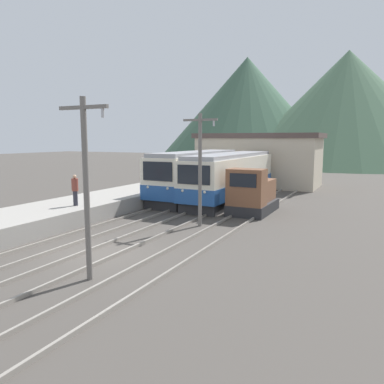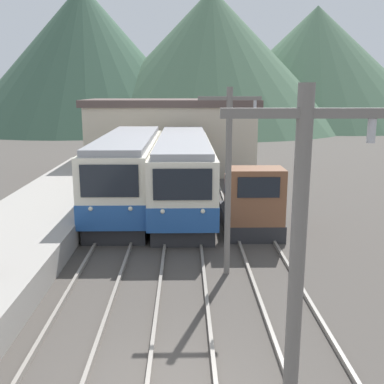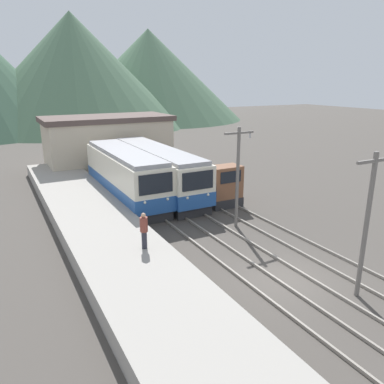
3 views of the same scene
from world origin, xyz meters
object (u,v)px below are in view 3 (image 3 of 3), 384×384
catenary_mast_mid (238,173)px  shunting_locomotive (215,186)px  commuter_train_left (126,177)px  commuter_train_center (157,172)px  catenary_mast_near (367,220)px  person_on_platform (144,229)px

catenary_mast_mid → shunting_locomotive: bearing=73.1°
commuter_train_left → commuter_train_center: commuter_train_left is taller
commuter_train_center → catenary_mast_mid: (1.51, -8.99, 1.68)m
catenary_mast_mid → commuter_train_left: bearing=117.0°
commuter_train_left → catenary_mast_near: size_ratio=1.93×
catenary_mast_mid → catenary_mast_near: bearing=-90.0°
shunting_locomotive → catenary_mast_near: size_ratio=0.73×
commuter_train_left → person_on_platform: size_ratio=6.61×
catenary_mast_near → commuter_train_center: bearing=94.8°
person_on_platform → catenary_mast_mid: bearing=18.0°
commuter_train_left → commuter_train_center: (2.80, 0.52, -0.05)m
commuter_train_left → catenary_mast_mid: (4.31, -8.47, 1.63)m
commuter_train_center → catenary_mast_mid: 9.27m
commuter_train_center → catenary_mast_mid: catenary_mast_mid is taller
commuter_train_center → shunting_locomotive: (3.00, -4.07, -0.52)m
commuter_train_center → catenary_mast_near: size_ratio=2.19×
commuter_train_center → catenary_mast_near: bearing=-85.2°
commuter_train_left → commuter_train_center: bearing=10.5°
shunting_locomotive → person_on_platform: size_ratio=2.50×
catenary_mast_near → person_on_platform: catenary_mast_near is taller
commuter_train_left → catenary_mast_mid: bearing=-63.0°
catenary_mast_mid → person_on_platform: 7.49m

